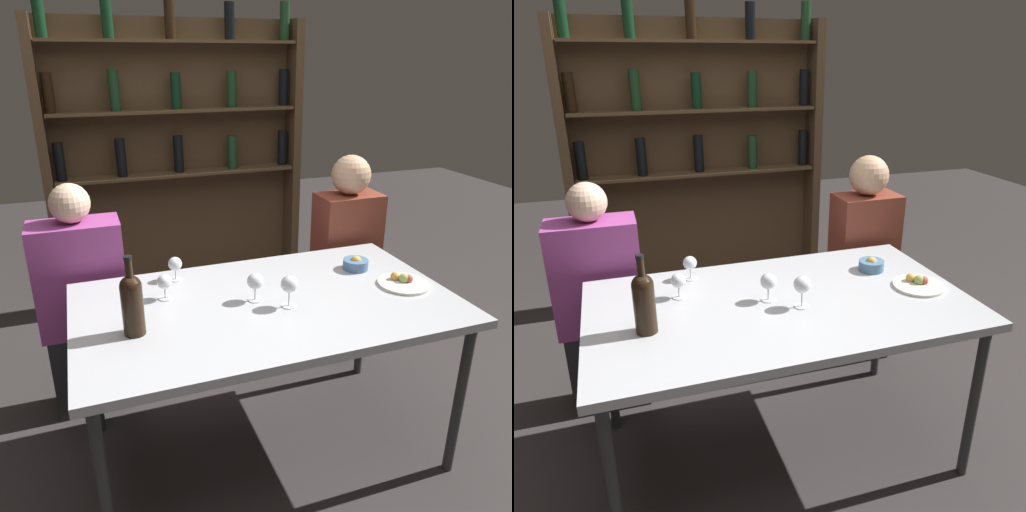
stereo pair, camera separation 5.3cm
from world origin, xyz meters
The scene contains 12 objects.
ground_plane centered at (0.00, 0.00, 0.00)m, with size 10.00×10.00×0.00m, color #332D2D.
dining_table centered at (0.00, 0.00, 0.72)m, with size 1.56×0.90×0.78m.
wine_rack_wall centered at (0.00, 1.79, 1.08)m, with size 1.79×0.21×2.06m.
wine_bottle centered at (-0.55, -0.08, 0.90)m, with size 0.08×0.08×0.30m.
wine_glass_0 centered at (0.07, -0.07, 0.87)m, with size 0.07×0.07×0.13m.
wine_glass_1 centered at (-0.39, 0.17, 0.85)m, with size 0.06×0.06×0.11m.
wine_glass_2 centered at (-0.04, 0.02, 0.86)m, with size 0.07×0.07×0.12m.
wine_glass_3 centered at (-0.31, 0.34, 0.85)m, with size 0.06×0.06×0.11m.
food_plate_0 centered at (0.63, -0.05, 0.79)m, with size 0.23×0.23×0.05m.
snack_bowl centered at (0.52, 0.17, 0.80)m, with size 0.12×0.12×0.07m.
seated_person_left centered at (-0.73, 0.62, 0.56)m, with size 0.42×0.22×1.19m.
seated_person_right centered at (0.72, 0.62, 0.59)m, with size 0.35×0.22×1.23m.
Camera 2 is at (-0.62, -1.74, 1.72)m, focal length 35.00 mm.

